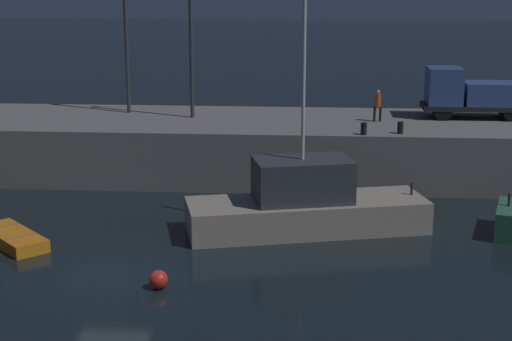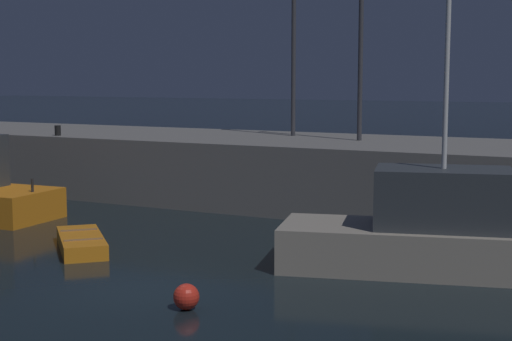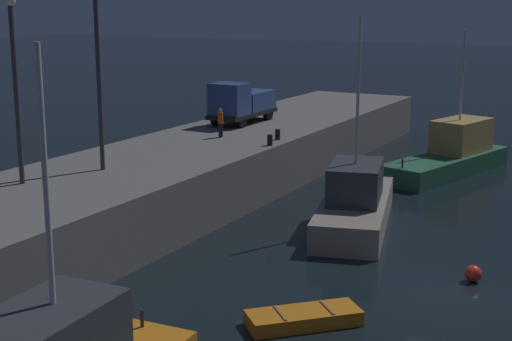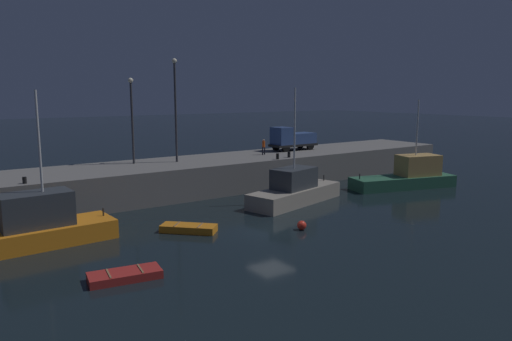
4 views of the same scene
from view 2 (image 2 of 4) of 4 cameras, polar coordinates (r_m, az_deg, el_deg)
name	(u,v)px [view 2 (image 2 of 4)]	position (r m, az deg, el deg)	size (l,w,h in m)	color
ground_plane	(138,291)	(20.11, -8.71, -8.79)	(320.00, 320.00, 0.00)	black
pier_quay	(342,173)	(32.67, 6.36, -0.22)	(64.80, 7.92, 2.78)	slate
fishing_boat_blue	(447,235)	(22.19, 13.94, -4.61)	(9.79, 5.12, 9.32)	gray
rowboat_white_mid	(81,243)	(25.03, -12.77, -5.21)	(3.43, 3.45, 0.51)	orange
mooring_buoy_mid	(186,297)	(18.36, -5.17, -9.26)	(0.62, 0.62, 0.62)	red
lamp_post_west	(294,38)	(34.98, 2.79, 9.72)	(0.44, 0.44, 7.40)	#38383D
lamp_post_east	(361,13)	(32.62, 7.77, 11.43)	(0.44, 0.44, 9.10)	#38383D
bollard_west	(58,130)	(36.21, -14.42, 2.88)	(0.28, 0.28, 0.46)	black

